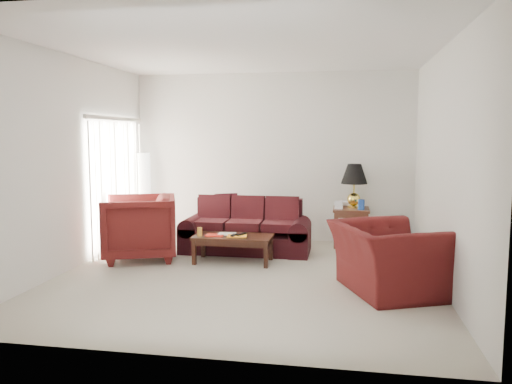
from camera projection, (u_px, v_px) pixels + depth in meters
floor at (245, 276)px, 6.70m from camera, size 5.00×5.00×0.00m
blinds at (117, 184)px, 8.27m from camera, size 0.10×2.00×2.16m
sofa at (246, 226)px, 8.08m from camera, size 2.07×0.91×0.84m
throw_pillow at (226, 205)px, 8.79m from camera, size 0.44×0.36×0.41m
end_table at (351, 227)px, 8.52m from camera, size 0.66×0.66×0.66m
table_lamp at (354, 186)px, 8.49m from camera, size 0.58×0.58×0.75m
clock at (339, 205)px, 8.39m from camera, size 0.14×0.07×0.13m
blue_canister at (361, 205)px, 8.28m from camera, size 0.14×0.14×0.17m
picture_frame at (344, 202)px, 8.69m from camera, size 0.16×0.19×0.05m
floor_lamp at (145, 195)px, 9.16m from camera, size 0.34×0.34×1.59m
armchair_left at (139, 227)px, 7.61m from camera, size 1.38×1.36×0.99m
armchair_right at (387, 259)px, 5.99m from camera, size 1.51×1.60×0.82m
coffee_table at (233, 249)px, 7.43m from camera, size 1.25×0.79×0.41m
magazine_red at (215, 235)px, 7.40m from camera, size 0.26×0.20×0.01m
magazine_white at (227, 234)px, 7.50m from camera, size 0.27×0.21×0.01m
magazine_orange at (237, 236)px, 7.32m from camera, size 0.31×0.25×0.02m
remote_a at (233, 235)px, 7.31m from camera, size 0.06×0.17×0.02m
remote_b at (241, 234)px, 7.37m from camera, size 0.13×0.18×0.02m
yellow_glass at (200, 232)px, 7.37m from camera, size 0.08×0.08×0.13m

